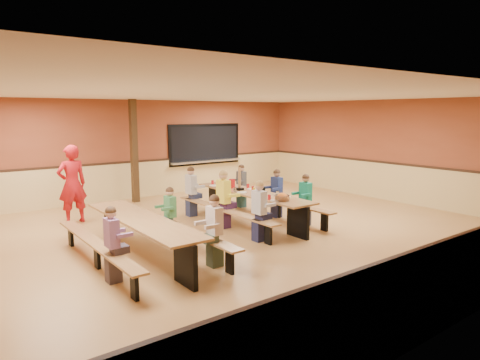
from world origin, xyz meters
TOP-DOWN VIEW (x-y plane):
  - ground at (0.00, 0.00)m, footprint 12.00×12.00m
  - room_envelope at (0.00, 0.00)m, footprint 12.04×10.04m
  - kitchen_pass_through at (2.60, 4.96)m, footprint 2.78×0.28m
  - structural_post at (-0.20, 4.40)m, footprint 0.18×0.18m
  - cafeteria_table_main at (1.05, 0.44)m, footprint 1.91×3.70m
  - cafeteria_table_second at (-2.14, -0.37)m, footprint 1.91×3.70m
  - seated_child_white_left at (0.22, -0.81)m, footprint 0.38×0.31m
  - seated_adult_yellow at (0.22, 0.46)m, footprint 0.42×0.34m
  - seated_child_grey_left at (0.22, 1.90)m, footprint 0.39×0.32m
  - seated_child_teal_right at (1.87, -0.50)m, footprint 0.36×0.30m
  - seated_child_navy_right at (1.87, 0.49)m, footprint 0.36×0.30m
  - seated_child_char_right at (1.87, 1.96)m, footprint 0.35×0.29m
  - seated_child_purple_sec at (-2.96, -1.11)m, footprint 0.36×0.29m
  - seated_child_green_sec at (-1.31, 0.12)m, footprint 0.33×0.27m
  - seated_child_tan_sec at (-1.31, -1.48)m, footprint 0.38×0.31m
  - standing_woman at (-2.38, 3.01)m, footprint 0.71×0.50m
  - punch_pitcher at (1.01, 1.21)m, footprint 0.16×0.16m
  - chip_bowl at (0.93, -0.73)m, footprint 0.32×0.32m
  - napkin_dispenser at (1.19, 0.27)m, footprint 0.10×0.14m
  - condiment_mustard at (0.86, 0.15)m, footprint 0.06×0.06m
  - condiment_ketchup at (0.97, 0.33)m, footprint 0.06×0.06m
  - table_paddle at (0.97, 0.84)m, footprint 0.16×0.16m
  - place_settings at (1.05, 0.44)m, footprint 0.65×3.30m

SIDE VIEW (x-z plane):
  - ground at x=0.00m, z-range 0.00..0.00m
  - cafeteria_table_main at x=1.05m, z-range 0.16..0.90m
  - cafeteria_table_second at x=-2.14m, z-range 0.16..0.90m
  - seated_child_green_sec at x=-1.31m, z-range 0.00..1.14m
  - seated_child_char_right at x=1.87m, z-range 0.00..1.18m
  - seated_child_purple_sec at x=-2.96m, z-range 0.00..1.19m
  - seated_child_teal_right at x=1.87m, z-range 0.00..1.19m
  - seated_child_navy_right at x=1.87m, z-range 0.00..1.20m
  - seated_child_tan_sec at x=-1.31m, z-range 0.00..1.23m
  - seated_child_white_left at x=0.22m, z-range 0.00..1.24m
  - seated_child_grey_left at x=0.22m, z-range 0.00..1.25m
  - seated_adult_yellow at x=0.22m, z-range 0.00..1.31m
  - room_envelope at x=0.00m, z-range -0.82..2.20m
  - place_settings at x=1.05m, z-range 0.74..0.85m
  - napkin_dispenser at x=1.19m, z-range 0.74..0.87m
  - chip_bowl at x=0.93m, z-range 0.74..0.89m
  - condiment_mustard at x=0.86m, z-range 0.74..0.91m
  - condiment_ketchup at x=0.97m, z-range 0.74..0.91m
  - punch_pitcher at x=1.01m, z-range 0.74..0.96m
  - table_paddle at x=0.97m, z-range 0.60..1.16m
  - standing_woman at x=-2.38m, z-range 0.00..1.87m
  - kitchen_pass_through at x=2.60m, z-range 0.80..2.18m
  - structural_post at x=-0.20m, z-range 0.00..3.00m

